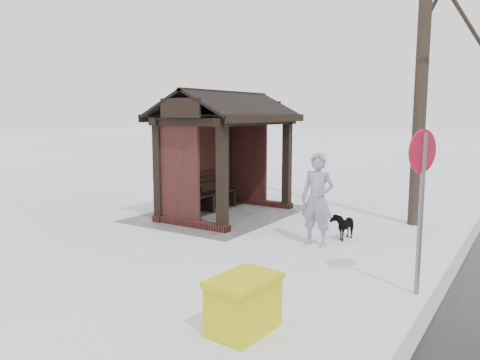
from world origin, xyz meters
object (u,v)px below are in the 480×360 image
at_px(bus_shelter, 222,129).
at_px(dog, 343,225).
at_px(grit_bin, 244,304).
at_px(pedestrian, 317,199).
at_px(road_sign, 421,177).

height_order(bus_shelter, dog, bus_shelter).
bearing_deg(bus_shelter, grit_bin, 37.25).
bearing_deg(dog, bus_shelter, 174.52).
xyz_separation_m(bus_shelter, pedestrian, (1.31, 3.16, -1.26)).
distance_m(dog, road_sign, 3.29).
bearing_deg(bus_shelter, pedestrian, 67.45).
distance_m(grit_bin, road_sign, 3.02).
xyz_separation_m(dog, grit_bin, (4.56, 0.49, 0.06)).
relative_size(dog, road_sign, 0.28).
distance_m(dog, grit_bin, 4.59).
xyz_separation_m(bus_shelter, dog, (0.59, 3.43, -1.88)).
bearing_deg(dog, grit_bin, -79.55).
bearing_deg(dog, pedestrian, -106.42).
height_order(grit_bin, road_sign, road_sign).
bearing_deg(road_sign, bus_shelter, -96.30).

